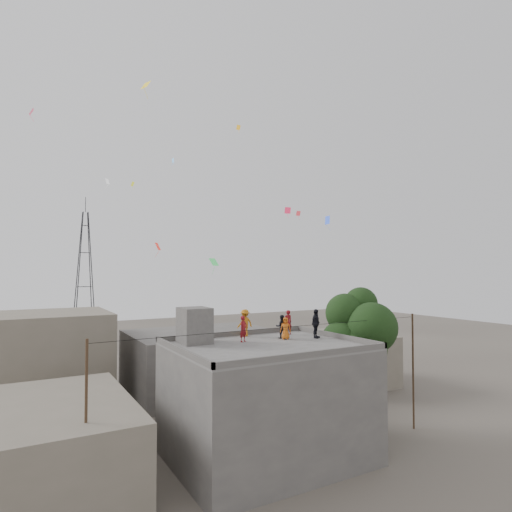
# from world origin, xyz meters

# --- Properties ---
(ground) EXTENTS (140.00, 140.00, 0.00)m
(ground) POSITION_xyz_m (0.00, 0.00, 0.00)
(ground) COLOR #49433C
(ground) RESTS_ON ground
(main_building) EXTENTS (10.00, 8.00, 6.10)m
(main_building) POSITION_xyz_m (0.00, 0.00, 3.05)
(main_building) COLOR #4D4B48
(main_building) RESTS_ON ground
(parapet) EXTENTS (10.00, 8.00, 0.30)m
(parapet) POSITION_xyz_m (0.00, 0.00, 6.25)
(parapet) COLOR #4D4B48
(parapet) RESTS_ON main_building
(stair_head_box) EXTENTS (1.60, 1.80, 2.00)m
(stair_head_box) POSITION_xyz_m (-3.20, 2.60, 7.10)
(stair_head_box) COLOR #4D4B48
(stair_head_box) RESTS_ON main_building
(neighbor_west) EXTENTS (8.00, 10.00, 4.00)m
(neighbor_west) POSITION_xyz_m (-11.00, 2.00, 2.00)
(neighbor_west) COLOR #696253
(neighbor_west) RESTS_ON ground
(neighbor_north) EXTENTS (12.00, 9.00, 5.00)m
(neighbor_north) POSITION_xyz_m (2.00, 14.00, 2.50)
(neighbor_north) COLOR #4D4B48
(neighbor_north) RESTS_ON ground
(neighbor_northwest) EXTENTS (9.00, 8.00, 7.00)m
(neighbor_northwest) POSITION_xyz_m (-10.00, 16.00, 3.50)
(neighbor_northwest) COLOR #696253
(neighbor_northwest) RESTS_ON ground
(neighbor_east) EXTENTS (7.00, 8.00, 4.40)m
(neighbor_east) POSITION_xyz_m (14.00, 10.00, 2.20)
(neighbor_east) COLOR #696253
(neighbor_east) RESTS_ON ground
(tree) EXTENTS (4.90, 4.60, 9.10)m
(tree) POSITION_xyz_m (7.37, 0.60, 6.10)
(tree) COLOR black
(tree) RESTS_ON ground
(utility_line) EXTENTS (20.12, 0.62, 7.40)m
(utility_line) POSITION_xyz_m (0.50, -1.25, 3.83)
(utility_line) COLOR black
(utility_line) RESTS_ON ground
(transmission_tower) EXTENTS (2.97, 2.97, 20.01)m
(transmission_tower) POSITION_xyz_m (-4.00, 40.00, 9.07)
(transmission_tower) COLOR black
(transmission_tower) RESTS_ON ground
(person_red_adult) EXTENTS (0.60, 0.43, 1.56)m
(person_red_adult) POSITION_xyz_m (3.22, 2.70, 6.88)
(person_red_adult) COLOR maroon
(person_red_adult) RESTS_ON main_building
(person_orange_child) EXTENTS (0.75, 0.73, 1.30)m
(person_orange_child) POSITION_xyz_m (2.02, 1.15, 6.75)
(person_orange_child) COLOR #CA5F17
(person_orange_child) RESTS_ON main_building
(person_dark_child) EXTENTS (0.85, 0.78, 1.41)m
(person_dark_child) POSITION_xyz_m (2.03, 1.60, 6.80)
(person_dark_child) COLOR black
(person_dark_child) RESTS_ON main_building
(person_dark_adult) EXTENTS (1.11, 0.89, 1.76)m
(person_dark_adult) POSITION_xyz_m (3.87, 0.62, 6.98)
(person_dark_adult) COLOR black
(person_dark_adult) RESTS_ON main_building
(person_orange_adult) EXTENTS (1.16, 0.77, 1.68)m
(person_orange_adult) POSITION_xyz_m (0.47, 3.40, 6.94)
(person_orange_adult) COLOR #B76B14
(person_orange_adult) RESTS_ON main_building
(person_red_child) EXTENTS (0.64, 0.53, 1.48)m
(person_red_child) POSITION_xyz_m (-0.60, 1.60, 6.84)
(person_red_child) COLOR maroon
(person_red_child) RESTS_ON main_building
(kites) EXTENTS (20.78, 16.38, 12.72)m
(kites) POSITION_xyz_m (-0.22, 6.73, 15.69)
(kites) COLOR red
(kites) RESTS_ON ground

